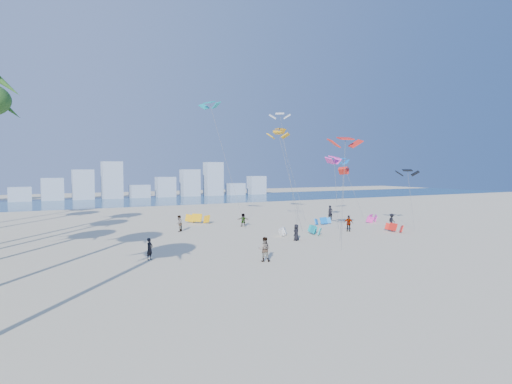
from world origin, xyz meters
name	(u,v)px	position (x,y,z in m)	size (l,w,h in m)	color
ground	(332,274)	(0.00, 0.00, 0.00)	(220.00, 220.00, 0.00)	beige
ocean	(115,202)	(0.00, 72.00, 0.01)	(220.00, 220.00, 0.00)	navy
kitesurfer_near	(150,249)	(-9.26, 9.98, 0.82)	(0.60, 0.39, 1.64)	black
kitesurfer_mid	(264,249)	(-1.98, 5.42, 0.90)	(0.88, 0.68, 1.80)	gray
kitesurfers_far	(292,221)	(9.57, 19.66, 0.83)	(24.33, 12.98, 1.92)	black
grounded_kites	(297,223)	(10.75, 20.37, 0.46)	(23.08, 20.32, 1.09)	silver
flying_kites	(312,141)	(13.32, 21.10, 10.11)	(24.88, 26.36, 15.21)	red
distant_skyline	(100,185)	(-1.19, 82.00, 3.09)	(85.00, 3.00, 8.40)	#9EADBF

